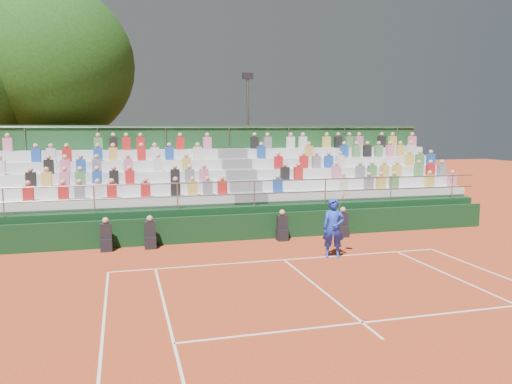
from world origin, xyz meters
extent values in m
plane|color=#B4411E|center=(0.00, 0.00, 0.00)|extent=(90.00, 90.00, 0.00)
cube|color=white|center=(0.00, 0.00, 0.01)|extent=(11.00, 0.06, 0.01)
cube|color=white|center=(0.00, -3.20, 0.01)|extent=(0.06, 6.40, 0.01)
cube|color=white|center=(0.00, -5.49, 0.01)|extent=(8.22, 0.06, 0.01)
cube|color=black|center=(0.00, 3.20, 0.50)|extent=(20.00, 0.15, 1.00)
cube|color=black|center=(-5.61, 2.75, 0.22)|extent=(0.40, 0.40, 0.44)
cube|color=black|center=(-5.61, 2.75, 0.70)|extent=(0.38, 0.25, 0.55)
sphere|color=tan|center=(-5.61, 2.75, 1.08)|extent=(0.22, 0.22, 0.22)
cube|color=black|center=(-4.10, 2.75, 0.22)|extent=(0.40, 0.40, 0.44)
cube|color=black|center=(-4.10, 2.75, 0.70)|extent=(0.38, 0.25, 0.55)
sphere|color=tan|center=(-4.10, 2.75, 1.08)|extent=(0.22, 0.22, 0.22)
cube|color=black|center=(0.83, 2.75, 0.22)|extent=(0.40, 0.40, 0.44)
cube|color=black|center=(0.83, 2.75, 0.70)|extent=(0.38, 0.25, 0.55)
sphere|color=tan|center=(0.83, 2.75, 1.08)|extent=(0.22, 0.22, 0.22)
cube|color=black|center=(3.34, 2.75, 0.22)|extent=(0.40, 0.40, 0.44)
cube|color=black|center=(3.34, 2.75, 0.70)|extent=(0.38, 0.25, 0.55)
sphere|color=tan|center=(3.34, 2.75, 1.08)|extent=(0.22, 0.22, 0.22)
cube|color=black|center=(0.00, 6.30, 0.60)|extent=(20.00, 5.20, 1.20)
cube|color=silver|center=(-5.35, 4.62, 1.41)|extent=(9.30, 0.85, 0.42)
cube|color=silver|center=(5.35, 4.62, 1.41)|extent=(9.30, 0.85, 0.42)
cube|color=slate|center=(0.00, 4.62, 1.41)|extent=(1.40, 0.85, 0.42)
cube|color=silver|center=(-5.35, 5.47, 1.83)|extent=(9.30, 0.85, 0.42)
cube|color=silver|center=(5.35, 5.47, 1.83)|extent=(9.30, 0.85, 0.42)
cube|color=slate|center=(0.00, 5.47, 1.83)|extent=(1.40, 0.85, 0.42)
cube|color=silver|center=(-5.35, 6.33, 2.25)|extent=(9.30, 0.85, 0.42)
cube|color=silver|center=(5.35, 6.33, 2.25)|extent=(9.30, 0.85, 0.42)
cube|color=slate|center=(0.00, 6.33, 2.25)|extent=(1.40, 0.85, 0.42)
cube|color=silver|center=(-5.35, 7.17, 2.67)|extent=(9.30, 0.85, 0.42)
cube|color=silver|center=(5.35, 7.17, 2.67)|extent=(9.30, 0.85, 0.42)
cube|color=slate|center=(0.00, 7.17, 2.67)|extent=(1.40, 0.85, 0.42)
cube|color=silver|center=(-5.35, 8.03, 3.09)|extent=(9.30, 0.85, 0.42)
cube|color=silver|center=(5.35, 8.03, 3.09)|extent=(9.30, 0.85, 0.42)
cube|color=slate|center=(0.00, 8.03, 3.09)|extent=(1.40, 0.85, 0.42)
cube|color=#1B4721|center=(0.00, 8.55, 2.20)|extent=(20.00, 0.12, 4.40)
cylinder|color=gray|center=(0.00, 3.75, 2.20)|extent=(20.00, 0.05, 0.05)
cylinder|color=gray|center=(0.00, 8.45, 4.30)|extent=(20.00, 0.05, 0.05)
cube|color=red|center=(-8.31, 4.47, 1.90)|extent=(0.36, 0.24, 0.56)
cube|color=red|center=(-7.12, 4.47, 1.90)|extent=(0.36, 0.24, 0.56)
cube|color=slate|center=(-6.55, 4.47, 1.90)|extent=(0.36, 0.24, 0.56)
cube|color=silver|center=(-5.90, 4.47, 1.90)|extent=(0.36, 0.24, 0.56)
cube|color=red|center=(-5.39, 4.47, 1.90)|extent=(0.36, 0.24, 0.56)
cube|color=red|center=(-4.14, 4.47, 1.90)|extent=(0.36, 0.24, 0.56)
cube|color=black|center=(-3.00, 4.47, 1.90)|extent=(0.36, 0.24, 0.56)
cube|color=gold|center=(-2.33, 4.47, 1.90)|extent=(0.36, 0.24, 0.56)
cube|color=slate|center=(-1.73, 4.47, 1.90)|extent=(0.36, 0.24, 0.56)
cube|color=red|center=(-1.14, 4.47, 1.90)|extent=(0.36, 0.24, 0.56)
cube|color=black|center=(-8.34, 5.32, 2.32)|extent=(0.36, 0.24, 0.56)
cube|color=gold|center=(-7.78, 5.32, 2.32)|extent=(0.36, 0.24, 0.56)
cube|color=pink|center=(-7.14, 5.32, 2.32)|extent=(0.36, 0.24, 0.56)
cube|color=#4C8C4C|center=(-6.56, 5.32, 2.32)|extent=(0.36, 0.24, 0.56)
cube|color=#1E4CB2|center=(-5.95, 5.32, 2.32)|extent=(0.36, 0.24, 0.56)
cube|color=black|center=(-5.31, 5.32, 2.32)|extent=(0.36, 0.24, 0.56)
cube|color=red|center=(-4.71, 5.32, 2.32)|extent=(0.36, 0.24, 0.56)
cube|color=black|center=(-2.92, 5.32, 2.32)|extent=(0.36, 0.24, 0.56)
cube|color=slate|center=(-2.33, 5.32, 2.32)|extent=(0.36, 0.24, 0.56)
cube|color=pink|center=(-1.73, 5.32, 2.32)|extent=(0.36, 0.24, 0.56)
cube|color=silver|center=(-9.55, 6.17, 2.74)|extent=(0.36, 0.24, 0.56)
cube|color=black|center=(-7.80, 6.17, 2.74)|extent=(0.36, 0.24, 0.56)
cube|color=pink|center=(-7.18, 6.17, 2.74)|extent=(0.36, 0.24, 0.56)
cube|color=#1E4CB2|center=(-6.59, 6.17, 2.74)|extent=(0.36, 0.24, 0.56)
cube|color=slate|center=(-5.98, 6.17, 2.74)|extent=(0.36, 0.24, 0.56)
cube|color=pink|center=(-4.75, 6.17, 2.74)|extent=(0.36, 0.24, 0.56)
cube|color=silver|center=(-3.52, 6.17, 2.74)|extent=(0.36, 0.24, 0.56)
cube|color=gold|center=(-2.35, 6.17, 2.74)|extent=(0.36, 0.24, 0.56)
cube|color=#1E4CB2|center=(-8.37, 7.02, 3.16)|extent=(0.36, 0.24, 0.56)
cube|color=silver|center=(-7.79, 7.02, 3.16)|extent=(0.36, 0.24, 0.56)
cube|color=red|center=(-7.19, 7.02, 3.16)|extent=(0.36, 0.24, 0.56)
cube|color=#1E4CB2|center=(-5.96, 7.02, 3.16)|extent=(0.36, 0.24, 0.56)
cube|color=gold|center=(-5.34, 7.02, 3.16)|extent=(0.36, 0.24, 0.56)
cube|color=red|center=(-4.16, 7.02, 3.16)|extent=(0.36, 0.24, 0.56)
cube|color=silver|center=(-3.60, 7.02, 3.16)|extent=(0.36, 0.24, 0.56)
cube|color=#1E4CB2|center=(-2.97, 7.02, 3.16)|extent=(0.36, 0.24, 0.56)
cube|color=silver|center=(-1.73, 7.02, 3.16)|extent=(0.36, 0.24, 0.56)
cube|color=pink|center=(-9.57, 7.88, 3.58)|extent=(0.36, 0.24, 0.56)
cube|color=#4C8C4C|center=(-5.96, 7.88, 3.58)|extent=(0.36, 0.24, 0.56)
cube|color=black|center=(-5.32, 7.88, 3.58)|extent=(0.36, 0.24, 0.56)
cube|color=red|center=(-4.77, 7.88, 3.58)|extent=(0.36, 0.24, 0.56)
cube|color=red|center=(-4.16, 7.88, 3.58)|extent=(0.36, 0.24, 0.56)
cube|color=red|center=(-2.40, 7.88, 3.58)|extent=(0.36, 0.24, 0.56)
cube|color=pink|center=(-1.15, 7.88, 3.58)|extent=(0.36, 0.24, 0.56)
cube|color=#1E4CB2|center=(1.19, 4.47, 1.90)|extent=(0.36, 0.24, 0.56)
cube|color=silver|center=(4.12, 4.47, 1.90)|extent=(0.36, 0.24, 0.56)
cube|color=slate|center=(5.33, 4.47, 1.90)|extent=(0.36, 0.24, 0.56)
cube|color=gold|center=(5.92, 4.47, 1.90)|extent=(0.36, 0.24, 0.56)
cube|color=#4C8C4C|center=(6.56, 4.47, 1.90)|extent=(0.36, 0.24, 0.56)
cube|color=gold|center=(8.35, 4.47, 1.90)|extent=(0.36, 0.24, 0.56)
cube|color=pink|center=(9.52, 4.47, 1.90)|extent=(0.36, 0.24, 0.56)
cube|color=black|center=(1.79, 5.32, 2.32)|extent=(0.36, 0.24, 0.56)
cube|color=red|center=(2.39, 5.32, 2.32)|extent=(0.36, 0.24, 0.56)
cube|color=pink|center=(4.18, 5.32, 2.32)|extent=(0.36, 0.24, 0.56)
cube|color=slate|center=(5.34, 5.32, 2.32)|extent=(0.36, 0.24, 0.56)
cube|color=#4C8C4C|center=(5.94, 5.32, 2.32)|extent=(0.36, 0.24, 0.56)
cube|color=gold|center=(6.55, 5.32, 2.32)|extent=(0.36, 0.24, 0.56)
cube|color=gold|center=(7.19, 5.32, 2.32)|extent=(0.36, 0.24, 0.56)
cube|color=#4C8C4C|center=(8.33, 5.32, 2.32)|extent=(0.36, 0.24, 0.56)
cube|color=red|center=(8.95, 5.32, 2.32)|extent=(0.36, 0.24, 0.56)
cube|color=slate|center=(9.56, 5.32, 2.32)|extent=(0.36, 0.24, 0.56)
cube|color=red|center=(1.76, 6.17, 2.74)|extent=(0.36, 0.24, 0.56)
cube|color=red|center=(2.96, 6.17, 2.74)|extent=(0.36, 0.24, 0.56)
cube|color=slate|center=(3.57, 6.17, 2.74)|extent=(0.36, 0.24, 0.56)
cube|color=#1E4CB2|center=(4.18, 6.17, 2.74)|extent=(0.36, 0.24, 0.56)
cube|color=silver|center=(4.73, 6.17, 2.74)|extent=(0.36, 0.24, 0.56)
cube|color=gold|center=(8.35, 6.17, 2.74)|extent=(0.36, 0.24, 0.56)
cube|color=#4C8C4C|center=(8.91, 6.17, 2.74)|extent=(0.36, 0.24, 0.56)
cube|color=#1E4CB2|center=(9.52, 6.17, 2.74)|extent=(0.36, 0.24, 0.56)
cube|color=#1E4CB2|center=(1.20, 7.02, 3.16)|extent=(0.36, 0.24, 0.56)
cube|color=gold|center=(3.52, 7.02, 3.16)|extent=(0.36, 0.24, 0.56)
cube|color=#1E4CB2|center=(5.33, 7.02, 3.16)|extent=(0.36, 0.24, 0.56)
cube|color=#4C8C4C|center=(5.97, 7.02, 3.16)|extent=(0.36, 0.24, 0.56)
cube|color=black|center=(6.55, 7.02, 3.16)|extent=(0.36, 0.24, 0.56)
cube|color=#4C8C4C|center=(7.16, 7.02, 3.16)|extent=(0.36, 0.24, 0.56)
cube|color=pink|center=(7.79, 7.02, 3.16)|extent=(0.36, 0.24, 0.56)
cube|color=gold|center=(8.35, 7.02, 3.16)|extent=(0.36, 0.24, 0.56)
cube|color=silver|center=(8.94, 7.02, 3.16)|extent=(0.36, 0.24, 0.56)
cube|color=black|center=(1.10, 7.88, 3.58)|extent=(0.36, 0.24, 0.56)
cube|color=slate|center=(1.75, 7.88, 3.58)|extent=(0.36, 0.24, 0.56)
cube|color=silver|center=(2.91, 7.88, 3.58)|extent=(0.36, 0.24, 0.56)
cube|color=silver|center=(3.54, 7.88, 3.58)|extent=(0.36, 0.24, 0.56)
cube|color=gold|center=(4.78, 7.88, 3.58)|extent=(0.36, 0.24, 0.56)
cube|color=black|center=(5.40, 7.88, 3.58)|extent=(0.36, 0.24, 0.56)
cube|color=#4C8C4C|center=(6.00, 7.88, 3.58)|extent=(0.36, 0.24, 0.56)
cube|color=pink|center=(6.53, 7.88, 3.58)|extent=(0.36, 0.24, 0.56)
cube|color=black|center=(7.78, 7.88, 3.58)|extent=(0.36, 0.24, 0.56)
cube|color=gold|center=(8.40, 7.88, 3.58)|extent=(0.36, 0.24, 0.56)
cube|color=pink|center=(9.54, 7.88, 3.58)|extent=(0.36, 0.24, 0.56)
imported|color=blue|center=(1.68, -0.10, 0.98)|extent=(0.84, 0.71, 1.96)
cylinder|color=gray|center=(1.93, -0.10, 1.85)|extent=(0.26, 0.03, 0.51)
cylinder|color=#E5D866|center=(2.08, -0.10, 2.15)|extent=(0.26, 0.28, 0.14)
cylinder|color=#362513|center=(-8.05, 12.03, 2.15)|extent=(0.50, 0.50, 4.31)
sphere|color=#15390F|center=(-8.05, 12.03, 7.40)|extent=(7.75, 7.75, 7.75)
cylinder|color=gray|center=(2.14, 13.31, 3.54)|extent=(0.16, 0.16, 7.08)
cube|color=black|center=(2.14, 13.31, 7.25)|extent=(0.60, 0.25, 0.35)
camera|label=1|loc=(-4.99, -15.01, 4.23)|focal=35.00mm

